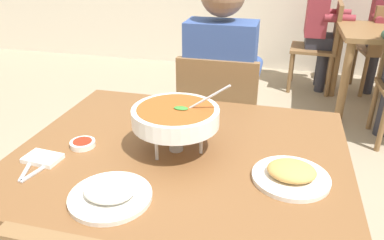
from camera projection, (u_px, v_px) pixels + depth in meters
The scene contains 12 objects.
dining_table_main at pixel (182, 177), 1.36m from camera, with size 1.15×0.95×0.76m.
chair_diner_main at pixel (219, 122), 2.09m from camera, with size 0.44×0.44×0.90m.
diner_main at pixel (221, 80), 2.01m from camera, with size 0.40×0.45×1.31m.
curry_bowl at pixel (176, 117), 1.26m from camera, with size 0.33×0.30×0.26m.
rice_plate at pixel (110, 193), 1.06m from camera, with size 0.24×0.24×0.06m.
appetizer_plate at pixel (291, 174), 1.14m from camera, with size 0.24×0.24×0.06m.
sauce_dish at pixel (83, 144), 1.34m from camera, with size 0.09×0.09×0.02m.
napkin_folded at pixel (43, 158), 1.25m from camera, with size 0.12×0.08×0.02m, color white.
fork_utensil at pixel (28, 166), 1.21m from camera, with size 0.01×0.17×0.01m, color silver.
spoon_utensil at pixel (42, 168), 1.20m from camera, with size 0.01×0.17×0.01m, color silver.
chair_bg_right at pixel (323, 42), 3.77m from camera, with size 0.46×0.46×0.90m.
patron_bg_right at pixel (320, 17), 3.72m from camera, with size 0.45×0.40×1.31m.
Camera 1 is at (0.32, -1.09, 1.42)m, focal length 34.67 mm.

